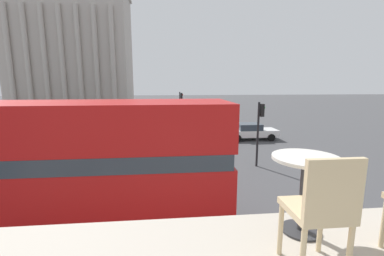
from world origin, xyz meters
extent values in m
cylinder|color=black|center=(0.13, 6.39, 0.50)|extent=(1.00, 0.22, 1.00)
cylinder|color=black|center=(0.13, 3.91, 0.50)|extent=(1.00, 0.22, 1.00)
cube|color=#B71414|center=(-3.59, 5.15, 1.42)|extent=(10.24, 2.48, 1.84)
cube|color=#2D3842|center=(-3.59, 5.15, 2.56)|extent=(10.03, 2.51, 0.45)
cube|color=#B71414|center=(-3.59, 5.15, 3.45)|extent=(10.24, 2.48, 1.32)
cylinder|color=#2D2D30|center=(0.91, -0.35, 3.27)|extent=(0.36, 0.36, 0.02)
cylinder|color=#2D2D30|center=(0.91, -0.35, 3.62)|extent=(0.07, 0.07, 0.68)
cylinder|color=silver|center=(0.91, -0.35, 3.97)|extent=(0.60, 0.60, 0.03)
cylinder|color=#D1B789|center=(0.57, -0.64, 3.48)|extent=(0.04, 0.04, 0.44)
cylinder|color=#D1B789|center=(0.91, -0.64, 3.48)|extent=(0.04, 0.04, 0.44)
cylinder|color=#D1B789|center=(0.91, -0.98, 3.48)|extent=(0.04, 0.04, 0.44)
cube|color=#D1B789|center=(0.74, -0.81, 3.72)|extent=(0.40, 0.40, 0.05)
cube|color=#D1B789|center=(0.74, -0.99, 3.96)|extent=(0.40, 0.04, 0.42)
cylinder|color=#D1B789|center=(1.47, -0.65, 3.48)|extent=(0.04, 0.04, 0.44)
cube|color=#BCB2A8|center=(-18.78, 52.38, 10.77)|extent=(22.23, 10.08, 21.54)
cylinder|color=#BCB2A8|center=(-27.67, 46.89, 9.15)|extent=(0.90, 0.90, 18.31)
cylinder|color=#BCB2A8|center=(-24.70, 46.89, 9.15)|extent=(0.90, 0.90, 18.31)
cylinder|color=#BCB2A8|center=(-21.74, 46.89, 9.15)|extent=(0.90, 0.90, 18.31)
cylinder|color=#BCB2A8|center=(-18.78, 46.89, 9.15)|extent=(0.90, 0.90, 18.31)
cylinder|color=#BCB2A8|center=(-15.81, 46.89, 9.15)|extent=(0.90, 0.90, 18.31)
cylinder|color=#BCB2A8|center=(-12.85, 46.89, 9.15)|extent=(0.90, 0.90, 18.31)
cylinder|color=#BCB2A8|center=(-9.88, 46.89, 9.15)|extent=(0.90, 0.90, 18.31)
cylinder|color=black|center=(4.70, 11.08, 1.82)|extent=(0.12, 0.12, 3.63)
cube|color=black|center=(4.88, 11.08, 3.18)|extent=(0.20, 0.24, 0.70)
sphere|color=green|center=(4.99, 11.08, 3.33)|extent=(0.14, 0.14, 0.14)
cylinder|color=black|center=(0.69, 17.32, 1.73)|extent=(0.12, 0.12, 3.45)
cube|color=black|center=(0.87, 17.32, 3.00)|extent=(0.20, 0.24, 0.70)
sphere|color=red|center=(0.98, 17.32, 3.15)|extent=(0.14, 0.14, 0.14)
cylinder|color=black|center=(1.09, 24.52, 1.87)|extent=(0.12, 0.12, 3.74)
cube|color=black|center=(1.27, 24.52, 3.29)|extent=(0.20, 0.24, 0.70)
sphere|color=red|center=(1.38, 24.52, 3.44)|extent=(0.14, 0.14, 0.14)
cylinder|color=black|center=(8.09, 18.85, 0.30)|extent=(0.60, 0.18, 0.60)
cylinder|color=black|center=(8.09, 17.10, 0.30)|extent=(0.60, 0.18, 0.60)
cylinder|color=black|center=(5.29, 18.85, 0.30)|extent=(0.60, 0.18, 0.60)
cylinder|color=black|center=(5.29, 17.10, 0.30)|extent=(0.60, 0.18, 0.60)
cube|color=silver|center=(6.69, 17.97, 0.57)|extent=(4.20, 1.75, 0.55)
cube|color=#2D3842|center=(6.49, 17.97, 1.10)|extent=(1.89, 1.61, 0.50)
cylinder|color=#282B33|center=(-2.79, 30.32, 0.40)|extent=(0.14, 0.14, 0.80)
cylinder|color=#282B33|center=(-2.61, 30.32, 0.40)|extent=(0.14, 0.14, 0.80)
cylinder|color=#606638|center=(-2.70, 30.32, 1.12)|extent=(0.32, 0.32, 0.63)
sphere|color=tan|center=(-2.70, 30.32, 1.54)|extent=(0.22, 0.22, 0.22)
cylinder|color=#282B33|center=(-5.57, 17.89, 0.40)|extent=(0.14, 0.14, 0.80)
cylinder|color=#282B33|center=(-5.39, 17.89, 0.40)|extent=(0.14, 0.14, 0.80)
cylinder|color=#284799|center=(-5.48, 17.89, 1.12)|extent=(0.32, 0.32, 0.63)
sphere|color=tan|center=(-5.48, 17.89, 1.55)|extent=(0.22, 0.22, 0.22)
cylinder|color=#282B33|center=(-6.30, 29.09, 0.42)|extent=(0.14, 0.14, 0.84)
cylinder|color=#282B33|center=(-6.12, 29.09, 0.42)|extent=(0.14, 0.14, 0.84)
cylinder|color=black|center=(-6.21, 29.09, 1.17)|extent=(0.32, 0.32, 0.66)
sphere|color=tan|center=(-6.21, 29.09, 1.61)|extent=(0.23, 0.23, 0.23)
camera|label=1|loc=(-0.33, -2.46, 4.64)|focal=24.00mm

